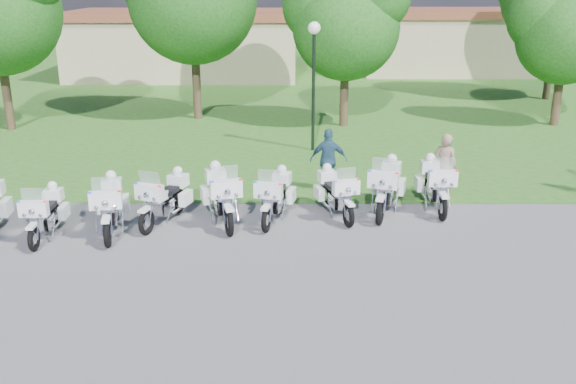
{
  "coord_description": "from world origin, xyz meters",
  "views": [
    {
      "loc": [
        0.8,
        -14.06,
        6.05
      ],
      "look_at": [
        0.71,
        1.2,
        0.95
      ],
      "focal_mm": 40.0,
      "sensor_mm": 36.0,
      "label": 1
    }
  ],
  "objects_px": {
    "motorcycle_1": "(45,213)",
    "motorcycle_8": "(435,184)",
    "motorcycle_5": "(276,195)",
    "motorcycle_6": "(336,192)",
    "motorcycle_3": "(165,197)",
    "bystander_a": "(445,166)",
    "motorcycle_2": "(110,205)",
    "bystander_c": "(329,160)",
    "motorcycle_7": "(387,186)",
    "lamp_post": "(314,56)",
    "motorcycle_4": "(221,195)"
  },
  "relations": [
    {
      "from": "motorcycle_6",
      "to": "bystander_a",
      "type": "distance_m",
      "value": 3.52
    },
    {
      "from": "motorcycle_1",
      "to": "motorcycle_5",
      "type": "bearing_deg",
      "value": -169.33
    },
    {
      "from": "bystander_a",
      "to": "bystander_c",
      "type": "relative_size",
      "value": 1.01
    },
    {
      "from": "motorcycle_2",
      "to": "bystander_c",
      "type": "distance_m",
      "value": 6.5
    },
    {
      "from": "motorcycle_8",
      "to": "motorcycle_6",
      "type": "bearing_deg",
      "value": 11.93
    },
    {
      "from": "motorcycle_1",
      "to": "motorcycle_4",
      "type": "distance_m",
      "value": 4.32
    },
    {
      "from": "bystander_c",
      "to": "motorcycle_4",
      "type": "bearing_deg",
      "value": 43.34
    },
    {
      "from": "lamp_post",
      "to": "bystander_c",
      "type": "distance_m",
      "value": 5.38
    },
    {
      "from": "motorcycle_4",
      "to": "bystander_c",
      "type": "relative_size",
      "value": 1.34
    },
    {
      "from": "motorcycle_4",
      "to": "motorcycle_7",
      "type": "height_order",
      "value": "motorcycle_4"
    },
    {
      "from": "motorcycle_2",
      "to": "motorcycle_3",
      "type": "distance_m",
      "value": 1.43
    },
    {
      "from": "motorcycle_8",
      "to": "bystander_a",
      "type": "distance_m",
      "value": 0.97
    },
    {
      "from": "motorcycle_8",
      "to": "lamp_post",
      "type": "bearing_deg",
      "value": -63.49
    },
    {
      "from": "motorcycle_2",
      "to": "motorcycle_1",
      "type": "bearing_deg",
      "value": 2.46
    },
    {
      "from": "motorcycle_3",
      "to": "motorcycle_5",
      "type": "height_order",
      "value": "motorcycle_3"
    },
    {
      "from": "motorcycle_2",
      "to": "bystander_c",
      "type": "bearing_deg",
      "value": -159.87
    },
    {
      "from": "motorcycle_2",
      "to": "motorcycle_6",
      "type": "relative_size",
      "value": 1.12
    },
    {
      "from": "motorcycle_1",
      "to": "motorcycle_4",
      "type": "bearing_deg",
      "value": -167.32
    },
    {
      "from": "motorcycle_5",
      "to": "motorcycle_8",
      "type": "relative_size",
      "value": 0.94
    },
    {
      "from": "motorcycle_3",
      "to": "bystander_a",
      "type": "xyz_separation_m",
      "value": [
        7.66,
        1.94,
        0.29
      ]
    },
    {
      "from": "motorcycle_8",
      "to": "motorcycle_4",
      "type": "bearing_deg",
      "value": 10.08
    },
    {
      "from": "motorcycle_3",
      "to": "motorcycle_5",
      "type": "xyz_separation_m",
      "value": [
        2.86,
        0.19,
        -0.0
      ]
    },
    {
      "from": "motorcycle_3",
      "to": "motorcycle_7",
      "type": "height_order",
      "value": "motorcycle_7"
    },
    {
      "from": "motorcycle_7",
      "to": "motorcycle_2",
      "type": "bearing_deg",
      "value": 28.3
    },
    {
      "from": "motorcycle_4",
      "to": "motorcycle_6",
      "type": "distance_m",
      "value": 3.05
    },
    {
      "from": "motorcycle_4",
      "to": "lamp_post",
      "type": "distance_m",
      "value": 8.21
    },
    {
      "from": "motorcycle_5",
      "to": "bystander_c",
      "type": "distance_m",
      "value": 2.84
    },
    {
      "from": "motorcycle_2",
      "to": "bystander_c",
      "type": "xyz_separation_m",
      "value": [
        5.61,
        3.28,
        0.24
      ]
    },
    {
      "from": "motorcycle_5",
      "to": "motorcycle_6",
      "type": "distance_m",
      "value": 1.63
    },
    {
      "from": "motorcycle_3",
      "to": "motorcycle_1",
      "type": "bearing_deg",
      "value": 38.95
    },
    {
      "from": "lamp_post",
      "to": "bystander_a",
      "type": "relative_size",
      "value": 2.44
    },
    {
      "from": "motorcycle_2",
      "to": "bystander_a",
      "type": "distance_m",
      "value": 9.29
    },
    {
      "from": "motorcycle_4",
      "to": "motorcycle_7",
      "type": "relative_size",
      "value": 1.01
    },
    {
      "from": "motorcycle_3",
      "to": "lamp_post",
      "type": "height_order",
      "value": "lamp_post"
    },
    {
      "from": "motorcycle_5",
      "to": "lamp_post",
      "type": "relative_size",
      "value": 0.5
    },
    {
      "from": "motorcycle_3",
      "to": "motorcycle_6",
      "type": "relative_size",
      "value": 1.03
    },
    {
      "from": "motorcycle_1",
      "to": "motorcycle_8",
      "type": "relative_size",
      "value": 0.89
    },
    {
      "from": "motorcycle_6",
      "to": "motorcycle_8",
      "type": "distance_m",
      "value": 2.83
    },
    {
      "from": "motorcycle_1",
      "to": "motorcycle_7",
      "type": "height_order",
      "value": "motorcycle_7"
    },
    {
      "from": "motorcycle_2",
      "to": "motorcycle_5",
      "type": "height_order",
      "value": "motorcycle_2"
    },
    {
      "from": "motorcycle_1",
      "to": "motorcycle_3",
      "type": "bearing_deg",
      "value": -161.05
    },
    {
      "from": "motorcycle_7",
      "to": "lamp_post",
      "type": "height_order",
      "value": "lamp_post"
    },
    {
      "from": "motorcycle_2",
      "to": "motorcycle_8",
      "type": "xyz_separation_m",
      "value": [
        8.46,
        1.82,
        -0.01
      ]
    },
    {
      "from": "motorcycle_7",
      "to": "lamp_post",
      "type": "distance_m",
      "value": 7.29
    },
    {
      "from": "motorcycle_1",
      "to": "motorcycle_3",
      "type": "height_order",
      "value": "motorcycle_3"
    },
    {
      "from": "motorcycle_1",
      "to": "lamp_post",
      "type": "relative_size",
      "value": 0.47
    },
    {
      "from": "motorcycle_2",
      "to": "motorcycle_4",
      "type": "xyz_separation_m",
      "value": [
        2.69,
        0.74,
        0.03
      ]
    },
    {
      "from": "motorcycle_8",
      "to": "lamp_post",
      "type": "height_order",
      "value": "lamp_post"
    },
    {
      "from": "motorcycle_2",
      "to": "bystander_c",
      "type": "height_order",
      "value": "bystander_c"
    },
    {
      "from": "motorcycle_4",
      "to": "motorcycle_7",
      "type": "distance_m",
      "value": 4.48
    }
  ]
}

